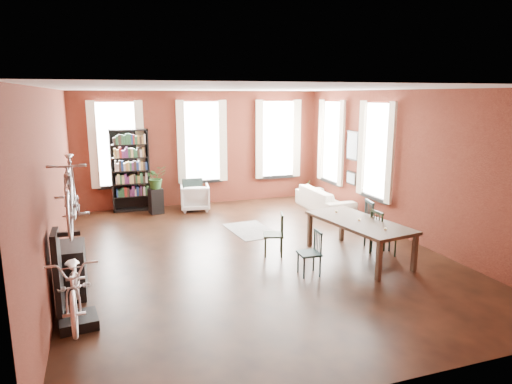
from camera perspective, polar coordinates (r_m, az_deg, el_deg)
name	(u,v)px	position (r m, az deg, el deg)	size (l,w,h in m)	color
room	(254,142)	(9.37, -0.27, 6.22)	(9.00, 9.04, 3.22)	black
dining_table	(358,239)	(9.00, 12.65, -5.81)	(0.99, 2.19, 0.75)	#4C3C2D
dining_chair_a	(309,253)	(8.04, 6.66, -7.61)	(0.36, 0.36, 0.79)	#173133
dining_chair_b	(273,235)	(8.94, 2.19, -5.33)	(0.39, 0.39, 0.84)	black
dining_chair_c	(383,233)	(9.26, 15.64, -4.94)	(0.42, 0.42, 0.91)	black
dining_chair_d	(378,225)	(9.60, 14.98, -3.98)	(0.46, 0.46, 1.01)	#1B393D
bookshelf	(130,171)	(12.69, -15.42, 2.61)	(1.00, 0.32, 2.20)	black
white_armchair	(195,196)	(12.51, -7.65, -0.52)	(0.75, 0.71, 0.78)	white
cream_sofa	(325,196)	(12.51, 8.57, -0.46)	(2.08, 0.61, 0.81)	beige
striped_rug	(251,230)	(10.64, -0.63, -4.79)	(0.91, 1.46, 0.01)	black
bike_trainer	(79,321)	(6.88, -21.30, -14.83)	(0.49, 0.49, 0.14)	black
bike_wall_rack	(58,277)	(6.89, -23.50, -9.73)	(0.16, 0.60, 1.30)	black
console_table	(72,270)	(7.81, -21.99, -9.01)	(0.40, 0.80, 0.80)	black
plant_stand	(156,201)	(12.36, -12.39, -1.10)	(0.33, 0.33, 0.67)	black
plant_by_sofa	(306,194)	(13.94, 6.24, -0.28)	(0.31, 0.56, 0.25)	#316327
plant_small	(373,229)	(10.86, 14.38, -4.46)	(0.21, 0.40, 0.14)	#295D25
bicycle_floor	(72,254)	(6.54, -21.98, -7.16)	(0.62, 0.94, 1.78)	silver
bicycle_hung	(68,169)	(6.49, -22.40, 2.66)	(0.47, 1.00, 1.66)	#A5A8AD
plant_on_stand	(156,180)	(12.24, -12.40, 1.49)	(0.54, 0.60, 0.47)	#224E1F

